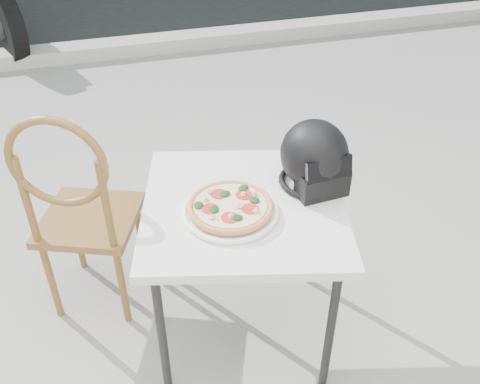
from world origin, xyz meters
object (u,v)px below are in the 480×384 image
object	(u,v)px
pizza	(230,206)
helmet	(315,159)
cafe_table_main	(244,217)
plate	(230,212)
cafe_chair_main	(79,206)

from	to	relation	value
pizza	helmet	distance (m)	0.37
cafe_table_main	plate	world-z (taller)	plate
pizza	cafe_chair_main	bearing A→B (deg)	144.49
cafe_table_main	pizza	size ratio (longest dim) A/B	2.23
helmet	cafe_chair_main	xyz separation A→B (m)	(-0.87, 0.29, -0.24)
plate	pizza	xyz separation A→B (m)	(-0.00, 0.00, 0.02)
plate	cafe_chair_main	bearing A→B (deg)	144.47
cafe_table_main	pizza	xyz separation A→B (m)	(-0.06, -0.05, 0.10)
cafe_table_main	cafe_chair_main	distance (m)	0.67
cafe_chair_main	plate	bearing A→B (deg)	166.75
helmet	cafe_table_main	bearing A→B (deg)	-176.16
cafe_table_main	helmet	distance (m)	0.34
plate	pizza	world-z (taller)	pizza
cafe_table_main	helmet	bearing A→B (deg)	8.32
cafe_table_main	pizza	distance (m)	0.12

